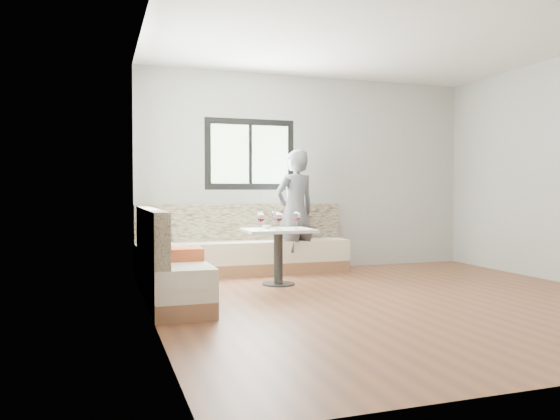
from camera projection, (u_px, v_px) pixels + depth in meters
name	position (u px, v px, depth m)	size (l,w,h in m)	color
room	(388.00, 164.00, 5.67)	(5.01, 5.01, 2.81)	brown
banquette	(215.00, 256.00, 6.69)	(2.90, 2.80, 0.95)	#946240
table	(278.00, 243.00, 6.58)	(0.83, 0.66, 0.68)	black
person	(295.00, 212.00, 7.50)	(0.62, 0.41, 1.70)	#54575A
olive_ramekin	(267.00, 227.00, 6.58)	(0.11, 0.11, 0.04)	white
wine_glass_a	(261.00, 218.00, 6.34)	(0.10, 0.10, 0.21)	white
wine_glass_b	(279.00, 217.00, 6.37)	(0.10, 0.10, 0.21)	white
wine_glass_c	(297.00, 217.00, 6.52)	(0.10, 0.10, 0.21)	white
wine_glass_d	(275.00, 216.00, 6.70)	(0.10, 0.10, 0.21)	white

